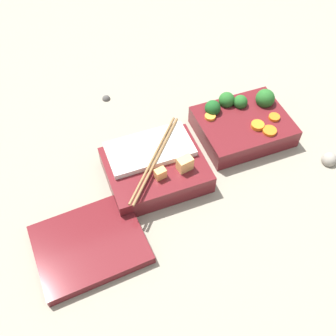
% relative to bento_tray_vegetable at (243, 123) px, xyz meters
% --- Properties ---
extents(ground_plane, '(3.00, 3.00, 0.00)m').
position_rel_bento_tray_vegetable_xyz_m(ground_plane, '(0.10, 0.03, -0.03)').
color(ground_plane, gray).
extents(bento_tray_vegetable, '(0.19, 0.15, 0.08)m').
position_rel_bento_tray_vegetable_xyz_m(bento_tray_vegetable, '(0.00, 0.00, 0.00)').
color(bento_tray_vegetable, maroon).
rests_on(bento_tray_vegetable, ground_plane).
extents(bento_tray_rice, '(0.19, 0.18, 0.07)m').
position_rel_bento_tray_vegetable_xyz_m(bento_tray_rice, '(0.22, 0.05, -0.00)').
color(bento_tray_rice, maroon).
rests_on(bento_tray_rice, ground_plane).
extents(bento_lid, '(0.20, 0.16, 0.02)m').
position_rel_bento_tray_vegetable_xyz_m(bento_lid, '(0.38, 0.16, -0.02)').
color(bento_lid, maroon).
rests_on(bento_lid, ground_plane).
extents(pebble_0, '(0.03, 0.03, 0.03)m').
position_rel_bento_tray_vegetable_xyz_m(pebble_0, '(-0.13, 0.14, -0.02)').
color(pebble_0, gray).
rests_on(pebble_0, ground_plane).
extents(pebble_1, '(0.02, 0.02, 0.02)m').
position_rel_bento_tray_vegetable_xyz_m(pebble_1, '(0.25, -0.21, -0.02)').
color(pebble_1, '#474442').
rests_on(pebble_1, ground_plane).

